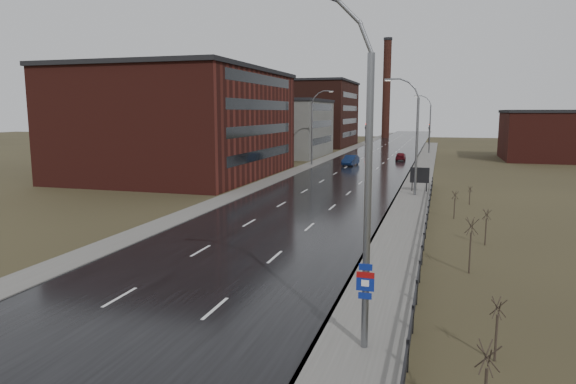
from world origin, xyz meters
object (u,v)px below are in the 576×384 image
Objects in this scene: car_near at (351,161)px; car_far at (401,156)px; billboard at (420,176)px; streetlight_main at (358,177)px.

car_near reaches higher than car_far.
car_near is 1.16× the size of car_far.
billboard reaches higher than car_near.
car_near is at bearing 56.24° from car_far.
car_near is (-10.63, 61.18, -5.29)m from streetlight_main.
car_far is (-4.53, 35.40, -1.05)m from billboard.
streetlight_main is 2.58× the size of car_near.
streetlight_main reaches higher than billboard.
car_near is (-11.26, 24.68, -0.97)m from billboard.
billboard is at bearing -59.63° from car_near.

